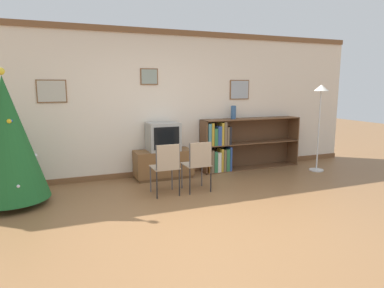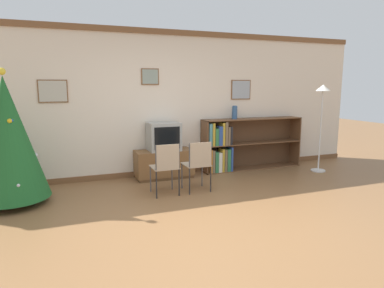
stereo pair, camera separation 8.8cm
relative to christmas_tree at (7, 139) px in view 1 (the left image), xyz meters
name	(u,v)px [view 1 (the left image)]	position (x,y,z in m)	size (l,w,h in m)	color
ground_plane	(209,224)	(2.31, -1.67, -0.96)	(24.00, 24.00, 0.00)	brown
wall_back	(151,104)	(2.31, 0.91, 0.39)	(8.92, 0.11, 2.70)	silver
christmas_tree	(7,139)	(0.00, 0.00, 0.00)	(1.04, 1.04, 1.93)	maroon
tv_console	(163,164)	(2.44, 0.61, -0.70)	(1.05, 0.46, 0.52)	brown
television	(163,137)	(2.44, 0.61, -0.18)	(0.57, 0.45, 0.51)	#9E9E99
folding_chair_left	(166,166)	(2.17, -0.41, -0.48)	(0.40, 0.40, 0.82)	tan
folding_chair_right	(198,163)	(2.71, -0.41, -0.48)	(0.40, 0.40, 0.82)	tan
bookshelf	(234,145)	(3.94, 0.67, -0.46)	(2.14, 0.36, 1.03)	brown
vase	(233,112)	(3.93, 0.70, 0.21)	(0.10, 0.10, 0.26)	#335684
standing_lamp	(320,105)	(5.45, -0.02, 0.35)	(0.28, 0.28, 1.71)	silver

